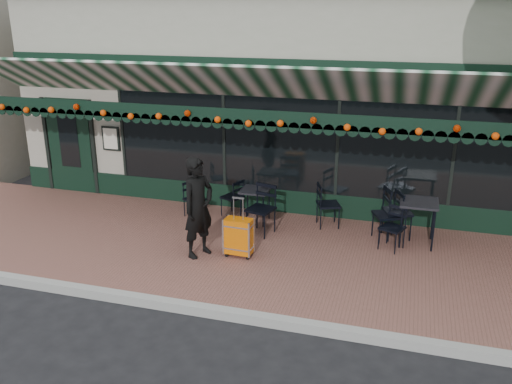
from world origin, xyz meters
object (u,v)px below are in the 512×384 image
(chair_a_right, at_px, (397,212))
(cafe_table_b, at_px, (255,193))
(chair_b_left, at_px, (232,197))
(suitcase, at_px, (239,237))
(chair_a_left, at_px, (387,216))
(cafe_table_a, at_px, (419,206))
(woman, at_px, (198,208))
(chair_b_front, at_px, (261,210))
(chair_solo, at_px, (194,200))
(chair_b_right, at_px, (328,205))
(chair_a_front, at_px, (392,228))

(chair_a_right, bearing_deg, cafe_table_b, 69.49)
(chair_b_left, bearing_deg, suitcase, 43.29)
(chair_a_left, bearing_deg, cafe_table_a, 64.08)
(chair_a_right, bearing_deg, woman, 97.81)
(chair_a_right, bearing_deg, chair_a_left, 114.73)
(chair_b_front, xyz_separation_m, chair_solo, (-1.56, 0.47, -0.11))
(chair_a_left, bearing_deg, chair_solo, -114.82)
(suitcase, height_order, cafe_table_b, suitcase)
(chair_b_right, bearing_deg, chair_a_front, -142.01)
(cafe_table_b, distance_m, chair_a_left, 2.63)
(suitcase, bearing_deg, chair_solo, 136.35)
(suitcase, distance_m, cafe_table_b, 1.66)
(suitcase, height_order, chair_b_front, suitcase)
(chair_a_left, relative_size, chair_a_front, 1.21)
(woman, height_order, chair_b_left, woman)
(chair_a_right, height_order, chair_a_front, chair_a_right)
(woman, height_order, chair_a_left, woman)
(cafe_table_a, bearing_deg, suitcase, -154.51)
(suitcase, height_order, chair_a_left, suitcase)
(chair_a_right, relative_size, chair_solo, 1.34)
(woman, distance_m, chair_a_right, 3.76)
(woman, bearing_deg, chair_a_left, -38.61)
(suitcase, distance_m, chair_b_right, 2.22)
(suitcase, relative_size, chair_b_right, 1.22)
(chair_a_right, bearing_deg, chair_b_right, 61.91)
(woman, xyz_separation_m, suitcase, (0.68, 0.14, -0.53))
(chair_a_left, height_order, chair_a_front, chair_a_left)
(chair_a_right, bearing_deg, cafe_table_a, -138.31)
(chair_b_right, bearing_deg, chair_a_right, -119.03)
(chair_b_front, bearing_deg, suitcase, -81.31)
(chair_a_front, distance_m, chair_b_right, 1.48)
(chair_b_right, distance_m, chair_b_front, 1.40)
(chair_b_right, relative_size, chair_b_front, 0.91)
(chair_a_left, xyz_separation_m, chair_a_right, (0.17, 0.17, 0.02))
(cafe_table_a, bearing_deg, chair_b_left, 173.85)
(woman, height_order, cafe_table_a, woman)
(chair_b_right, xyz_separation_m, chair_b_front, (-1.18, -0.75, 0.04))
(chair_b_front, relative_size, chair_solo, 1.30)
(chair_b_right, height_order, chair_solo, chair_b_right)
(cafe_table_b, height_order, chair_a_right, chair_a_right)
(chair_a_front, bearing_deg, woman, -135.80)
(chair_solo, bearing_deg, chair_a_left, -58.55)
(chair_a_front, bearing_deg, chair_b_right, 173.33)
(suitcase, distance_m, chair_a_front, 2.77)
(suitcase, distance_m, chair_solo, 2.12)
(chair_a_front, relative_size, chair_b_front, 0.82)
(chair_a_right, xyz_separation_m, chair_solo, (-4.08, -0.09, -0.13))
(chair_b_left, relative_size, chair_b_right, 0.89)
(cafe_table_b, distance_m, chair_solo, 1.31)
(chair_a_front, distance_m, chair_solo, 4.05)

